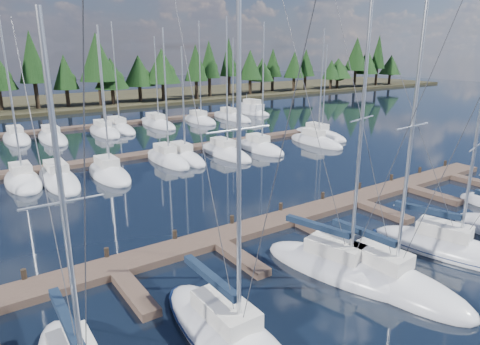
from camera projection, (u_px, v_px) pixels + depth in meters
ground at (202, 177)px, 38.10m from camera, size 260.00×260.00×0.00m
far_shore at (53, 103)px, 85.46m from camera, size 220.00×30.00×0.60m
main_dock at (297, 220)px, 28.04m from camera, size 44.00×6.13×0.90m
back_docks at (124, 138)px, 53.53m from camera, size 50.00×21.80×0.40m
front_sailboat_1 at (232, 339)px, 16.53m from camera, size 2.87×9.61×15.57m
front_sailboat_2 at (341, 269)px, 21.69m from camera, size 4.79×9.21×14.59m
front_sailboat_3 at (386, 279)px, 20.80m from camera, size 3.65×8.93×14.29m
front_sailboat_4 at (449, 249)px, 23.89m from camera, size 5.00×9.32×11.21m
back_sailboat_rows at (141, 142)px, 50.60m from camera, size 44.11×32.64×15.56m
motor_yacht_right at (250, 111)px, 73.94m from camera, size 4.60×8.72×4.14m
tree_line at (41, 69)px, 73.89m from camera, size 185.65×12.15×13.75m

